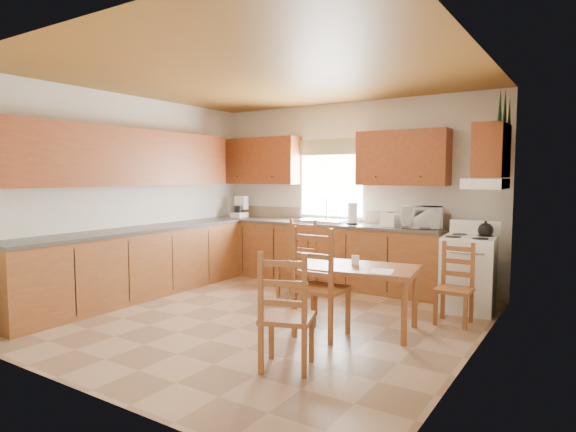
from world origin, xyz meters
The scene contains 35 objects.
floor centered at (0.00, 0.00, 0.00)m, with size 4.50×4.50×0.00m, color #967659.
ceiling centered at (0.00, 0.00, 2.70)m, with size 4.50×4.50×0.00m, color brown.
wall_left centered at (-2.25, 0.00, 1.35)m, with size 4.50×4.50×0.00m, color beige.
wall_right centered at (2.25, 0.00, 1.35)m, with size 4.50×4.50×0.00m, color beige.
wall_back centered at (0.00, 2.25, 1.35)m, with size 4.50×4.50×0.00m, color beige.
wall_front centered at (0.00, -2.25, 1.35)m, with size 4.50×4.50×0.00m, color beige.
lower_cab_back centered at (-0.38, 1.95, 0.44)m, with size 3.75×0.60×0.88m, color brown.
lower_cab_left centered at (-1.95, -0.15, 0.44)m, with size 0.60×3.60×0.88m, color brown.
counter_back centered at (-0.38, 1.95, 0.90)m, with size 3.75×0.63×0.04m, color #48433F.
counter_left centered at (-1.95, -0.15, 0.90)m, with size 0.63×3.60×0.04m, color #48433F.
backsplash centered at (-0.38, 2.24, 1.01)m, with size 3.75×0.01×0.18m, color #857254.
upper_cab_back_left centered at (-1.55, 2.08, 1.85)m, with size 1.41×0.33×0.75m, color brown.
upper_cab_back_right centered at (0.86, 2.08, 1.85)m, with size 1.25×0.33×0.75m, color brown.
upper_cab_left centered at (-2.08, -0.15, 1.85)m, with size 0.33×3.60×0.75m, color brown.
upper_cab_stove centered at (2.08, 1.65, 1.90)m, with size 0.33×0.62×0.62m, color brown.
range_hood centered at (2.03, 1.65, 1.52)m, with size 0.44×0.62×0.12m, color white.
window_frame centered at (-0.30, 2.22, 1.55)m, with size 1.13×0.02×1.18m, color white.
window_pane centered at (-0.30, 2.21, 1.55)m, with size 1.05×0.01×1.10m, color white.
window_valance centered at (-0.30, 2.19, 2.05)m, with size 1.19×0.01×0.24m, color #425D2A.
sink_basin centered at (-0.30, 1.95, 0.94)m, with size 0.75×0.45×0.04m, color silver.
pine_decal_a centered at (2.21, 1.33, 2.38)m, with size 0.22×0.22×0.36m, color #1A421A.
pine_decal_b centered at (2.21, 1.65, 2.42)m, with size 0.22×0.22×0.36m, color #1A421A.
pine_decal_c centered at (2.21, 1.97, 2.38)m, with size 0.22×0.22×0.36m, color #1A421A.
stove centered at (1.88, 1.59, 0.44)m, with size 0.59×0.61×0.87m, color white.
coffeemaker centered at (-1.91, 1.98, 1.10)m, with size 0.21×0.25×0.36m, color white.
paper_towel centered at (0.20, 1.92, 1.07)m, with size 0.13×0.13×0.31m, color white.
toaster centered at (0.77, 1.92, 1.02)m, with size 0.23×0.15×0.19m, color white.
microwave centered at (1.19, 1.95, 1.06)m, with size 0.48×0.35×0.29m, color white.
dining_table centered at (1.04, 0.22, 0.34)m, with size 1.25×0.72×0.67m, color brown.
chair_near_left centered at (1.01, -1.04, 0.50)m, with size 0.42×0.40×1.00m, color brown.
chair_near_right centered at (0.85, -0.16, 0.55)m, with size 0.46×0.44×1.11m, color brown.
chair_far_left centered at (-0.19, 1.04, 0.51)m, with size 0.43×0.41×1.02m, color brown.
chair_far_right centered at (1.87, 0.96, 0.44)m, with size 0.37×0.35×0.88m, color brown.
table_paper centered at (1.38, 0.09, 0.67)m, with size 0.22×0.29×0.00m, color white.
table_card centered at (1.02, 0.26, 0.72)m, with size 0.08×0.02×0.11m, color white.
Camera 1 is at (3.14, -4.33, 1.61)m, focal length 30.00 mm.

